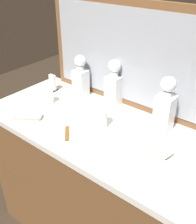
% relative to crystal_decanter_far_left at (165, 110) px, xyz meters
% --- Properties ---
extents(dresser, '(1.31, 0.61, 0.90)m').
position_rel_crystal_decanter_far_left_xyz_m(dresser, '(-0.29, -0.17, -0.57)').
color(dresser, brown).
rests_on(dresser, ground_plane).
extents(dresser_mirror, '(1.12, 0.03, 0.59)m').
position_rel_crystal_decanter_far_left_xyz_m(dresser_mirror, '(-0.29, 0.12, 0.18)').
color(dresser_mirror, brown).
rests_on(dresser_mirror, dresser).
extents(crystal_decanter_far_left, '(0.08, 0.08, 0.30)m').
position_rel_crystal_decanter_far_left_xyz_m(crystal_decanter_far_left, '(0.00, 0.00, 0.00)').
color(crystal_decanter_far_left, white).
rests_on(crystal_decanter_far_left, dresser).
extents(crystal_decanter_right, '(0.08, 0.08, 0.26)m').
position_rel_crystal_decanter_far_left_xyz_m(crystal_decanter_right, '(-0.59, 0.04, -0.01)').
color(crystal_decanter_right, white).
rests_on(crystal_decanter_right, dresser).
extents(crystal_decanter_far_right, '(0.08, 0.08, 0.28)m').
position_rel_crystal_decanter_far_left_xyz_m(crystal_decanter_far_right, '(-0.36, 0.07, -0.01)').
color(crystal_decanter_far_right, white).
rests_on(crystal_decanter_far_right, dresser).
extents(crystal_tumbler_far_right, '(0.07, 0.07, 0.08)m').
position_rel_crystal_decanter_far_left_xyz_m(crystal_tumbler_far_right, '(-0.68, -0.17, -0.08)').
color(crystal_tumbler_far_right, white).
rests_on(crystal_tumbler_far_right, dresser).
extents(crystal_tumbler_right, '(0.07, 0.07, 0.10)m').
position_rel_crystal_decanter_far_left_xyz_m(crystal_tumbler_right, '(-0.27, -0.16, -0.08)').
color(crystal_tumbler_right, white).
rests_on(crystal_tumbler_right, dresser).
extents(silver_brush_far_right, '(0.15, 0.09, 0.02)m').
position_rel_crystal_decanter_far_left_xyz_m(silver_brush_far_right, '(0.06, -0.17, -0.11)').
color(silver_brush_far_right, '#B7A88C').
rests_on(silver_brush_far_right, dresser).
extents(silver_brush_right, '(0.16, 0.13, 0.02)m').
position_rel_crystal_decanter_far_left_xyz_m(silver_brush_right, '(-0.63, -0.36, -0.11)').
color(silver_brush_right, '#B7A88C').
rests_on(silver_brush_right, dresser).
extents(porcelain_dish, '(0.06, 0.06, 0.01)m').
position_rel_crystal_decanter_far_left_xyz_m(porcelain_dish, '(-0.09, -0.27, -0.11)').
color(porcelain_dish, silver).
rests_on(porcelain_dish, dresser).
extents(tortoiseshell_comb, '(0.10, 0.10, 0.01)m').
position_rel_crystal_decanter_far_left_xyz_m(tortoiseshell_comb, '(-0.36, -0.33, -0.12)').
color(tortoiseshell_comb, brown).
rests_on(tortoiseshell_comb, dresser).
extents(napkin_holder, '(0.05, 0.05, 0.11)m').
position_rel_crystal_decanter_far_left_xyz_m(napkin_holder, '(-0.78, -0.03, -0.07)').
color(napkin_holder, black).
rests_on(napkin_holder, dresser).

